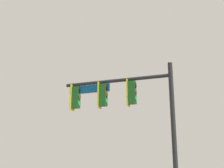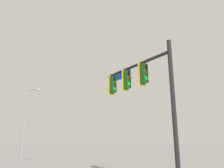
{
  "view_description": "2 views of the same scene",
  "coord_description": "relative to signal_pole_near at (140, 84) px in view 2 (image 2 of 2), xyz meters",
  "views": [
    {
      "loc": [
        -6.26,
        6.24,
        1.68
      ],
      "look_at": [
        -4.8,
        -7.3,
        5.66
      ],
      "focal_mm": 50.0,
      "sensor_mm": 36.0,
      "label": 1
    },
    {
      "loc": [
        -11.96,
        1.82,
        1.7
      ],
      "look_at": [
        -4.53,
        -6.7,
        4.75
      ],
      "focal_mm": 35.0,
      "sensor_mm": 36.0,
      "label": 2
    }
  ],
  "objects": [
    {
      "name": "signal_pole_near",
      "position": [
        0.0,
        0.0,
        0.0
      ],
      "size": [
        5.32,
        1.49,
        6.71
      ],
      "color": "black",
      "rests_on": "ground_plane"
    },
    {
      "name": "street_lamp",
      "position": [
        13.78,
        -0.67,
        -0.87
      ],
      "size": [
        1.63,
        0.65,
        7.01
      ],
      "color": "gray",
      "rests_on": "ground_plane"
    }
  ]
}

